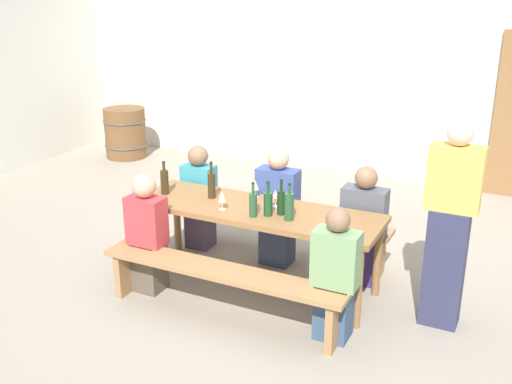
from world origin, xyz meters
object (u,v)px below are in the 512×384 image
(wine_barrel, at_px, (125,133))
(wine_bottle_4, at_px, (212,185))
(bench_near, at_px, (221,279))
(wine_bottle_1, at_px, (268,203))
(wine_bottle_0, at_px, (289,206))
(wine_glass_0, at_px, (222,197))
(seated_guest_far_1, at_px, (278,210))
(standing_host, at_px, (449,230))
(seated_guest_far_0, at_px, (199,199))
(wine_glass_1, at_px, (255,186))
(wine_glass_2, at_px, (275,194))
(wine_bottle_2, at_px, (165,181))
(seated_guest_near_1, at_px, (335,278))
(bench_far, at_px, (285,224))
(wine_bottle_3, at_px, (253,204))
(wine_bottle_5, at_px, (281,202))
(seated_guest_far_2, at_px, (363,228))
(seated_guest_near_0, at_px, (147,235))
(tasting_table, at_px, (256,217))

(wine_barrel, bearing_deg, wine_bottle_4, -41.37)
(bench_near, distance_m, wine_bottle_1, 0.76)
(wine_bottle_0, height_order, wine_bottle_1, wine_bottle_0)
(wine_glass_0, height_order, seated_guest_far_1, seated_guest_far_1)
(wine_bottle_1, distance_m, standing_host, 1.47)
(bench_near, xyz_separation_m, wine_bottle_1, (0.17, 0.54, 0.50))
(bench_near, relative_size, seated_guest_far_0, 1.95)
(wine_glass_1, bearing_deg, standing_host, -5.32)
(wine_glass_2, xyz_separation_m, seated_guest_far_1, (-0.15, 0.40, -0.31))
(wine_bottle_2, height_order, wine_bottle_4, wine_bottle_4)
(bench_near, bearing_deg, seated_guest_near_1, 9.31)
(wine_glass_2, relative_size, seated_guest_near_1, 0.15)
(bench_far, height_order, wine_barrel, wine_barrel)
(seated_guest_near_1, bearing_deg, wine_glass_0, 73.76)
(wine_bottle_3, height_order, wine_bottle_5, wine_bottle_5)
(wine_glass_1, bearing_deg, wine_bottle_3, -66.00)
(seated_guest_far_1, relative_size, wine_barrel, 1.50)
(wine_bottle_4, bearing_deg, wine_glass_2, 4.06)
(wine_bottle_0, bearing_deg, bench_near, -125.06)
(wine_bottle_0, relative_size, wine_glass_0, 1.88)
(wine_bottle_2, bearing_deg, wine_bottle_1, -3.94)
(wine_bottle_1, xyz_separation_m, seated_guest_far_1, (-0.18, 0.61, -0.30))
(seated_guest_far_2, bearing_deg, seated_guest_near_1, 4.51)
(seated_guest_far_0, xyz_separation_m, wine_barrel, (-2.85, 2.43, -0.14))
(wine_glass_0, height_order, seated_guest_near_0, seated_guest_near_0)
(bench_near, xyz_separation_m, wine_bottle_3, (0.06, 0.46, 0.50))
(wine_bottle_0, relative_size, wine_glass_2, 2.01)
(tasting_table, bearing_deg, wine_bottle_4, 172.85)
(bench_far, distance_m, wine_barrel, 4.39)
(wine_bottle_0, relative_size, seated_guest_far_0, 0.29)
(bench_far, height_order, seated_guest_near_0, seated_guest_near_0)
(wine_bottle_2, bearing_deg, seated_guest_near_1, -14.10)
(wine_glass_1, distance_m, standing_host, 1.76)
(wine_bottle_0, xyz_separation_m, seated_guest_far_2, (0.47, 0.63, -0.35))
(bench_far, height_order, wine_glass_2, wine_glass_2)
(wine_bottle_3, bearing_deg, standing_host, 9.88)
(wine_bottle_3, xyz_separation_m, wine_bottle_4, (-0.55, 0.25, 0.02))
(wine_bottle_1, relative_size, wine_bottle_3, 1.01)
(wine_glass_0, bearing_deg, seated_guest_near_0, -149.31)
(wine_bottle_2, xyz_separation_m, wine_bottle_4, (0.45, 0.10, 0.01))
(bench_near, relative_size, wine_glass_0, 12.46)
(wine_bottle_3, height_order, seated_guest_far_1, seated_guest_far_1)
(wine_bottle_1, distance_m, wine_glass_0, 0.42)
(wine_bottle_3, xyz_separation_m, seated_guest_near_1, (0.85, -0.31, -0.35))
(bench_far, bearing_deg, wine_glass_0, -106.95)
(wine_bottle_0, distance_m, seated_guest_far_1, 0.80)
(wine_glass_0, xyz_separation_m, wine_barrel, (-3.50, 3.10, -0.48))
(wine_barrel, bearing_deg, wine_bottle_3, -39.32)
(wine_bottle_5, bearing_deg, wine_bottle_0, -37.60)
(bench_near, height_order, wine_glass_2, wine_glass_2)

